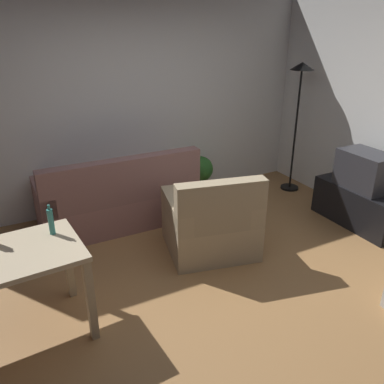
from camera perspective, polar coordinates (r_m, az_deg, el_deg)
ground_plane at (r=3.89m, az=2.13°, el=-13.25°), size 5.20×4.40×0.02m
wall_rear at (r=5.23m, az=-9.82°, el=12.54°), size 5.20×0.10×2.70m
couch at (r=4.89m, az=-10.47°, el=-1.17°), size 1.85×0.84×0.92m
tv_stand at (r=5.24m, az=22.86°, el=-1.83°), size 0.44×1.10×0.48m
tv at (r=5.07m, az=23.70°, el=2.88°), size 0.41×0.60×0.44m
torchiere_lamp at (r=5.72m, az=15.22°, el=13.65°), size 0.32×0.32×1.81m
potted_plant at (r=5.61m, az=1.20°, el=2.77°), size 0.36×0.36×0.57m
armchair at (r=4.23m, az=2.83°, el=-4.67°), size 1.06×1.01×0.92m
bottle_tall at (r=3.30m, az=-19.65°, el=-4.00°), size 0.05×0.05×0.25m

